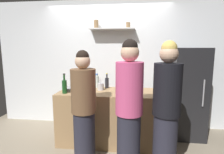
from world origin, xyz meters
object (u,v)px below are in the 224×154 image
at_px(baking_pan, 74,89).
at_px(person_pink_top, 129,110).
at_px(wine_bottle_green_glass, 64,86).
at_px(wine_bottle_dark_glass, 107,82).
at_px(water_bottle_plastic, 97,81).
at_px(refrigerator, 188,93).
at_px(person_blonde, 166,111).
at_px(person_brown_jacket, 84,110).
at_px(utensil_holder, 101,86).
at_px(wine_bottle_pale_glass, 161,83).

xyz_separation_m(baking_pan, person_pink_top, (0.98, -0.82, -0.06)).
relative_size(wine_bottle_green_glass, wine_bottle_dark_glass, 1.18).
height_order(baking_pan, water_bottle_plastic, water_bottle_plastic).
bearing_deg(refrigerator, person_pink_top, -130.84).
relative_size(wine_bottle_green_glass, person_blonde, 0.19).
bearing_deg(person_blonde, refrigerator, -125.13).
height_order(baking_pan, person_pink_top, person_pink_top).
distance_m(wine_bottle_green_glass, person_brown_jacket, 0.66).
height_order(baking_pan, utensil_holder, utensil_holder).
xyz_separation_m(wine_bottle_green_glass, person_pink_top, (1.07, -0.60, -0.15)).
height_order(wine_bottle_green_glass, person_pink_top, person_pink_top).
bearing_deg(person_pink_top, water_bottle_plastic, -158.40).
xyz_separation_m(wine_bottle_pale_glass, person_blonde, (-0.07, -1.01, -0.17)).
bearing_deg(wine_bottle_pale_glass, baking_pan, -170.87).
bearing_deg(refrigerator, utensil_holder, -169.49).
relative_size(baking_pan, water_bottle_plastic, 1.29).
bearing_deg(baking_pan, person_brown_jacket, -61.86).
distance_m(water_bottle_plastic, person_pink_top, 1.29).
bearing_deg(utensil_holder, person_brown_jacket, -97.46).
bearing_deg(refrigerator, water_bottle_plastic, -176.87).
relative_size(wine_bottle_green_glass, person_pink_top, 0.19).
height_order(utensil_holder, water_bottle_plastic, water_bottle_plastic).
height_order(person_blonde, person_pink_top, person_pink_top).
distance_m(refrigerator, water_bottle_plastic, 1.69).
bearing_deg(person_brown_jacket, person_pink_top, -164.97).
xyz_separation_m(wine_bottle_pale_glass, person_pink_top, (-0.53, -1.06, -0.16)).
relative_size(water_bottle_plastic, person_blonde, 0.15).
xyz_separation_m(wine_bottle_dark_glass, person_brown_jacket, (-0.18, -0.94, -0.21)).
height_order(baking_pan, wine_bottle_pale_glass, wine_bottle_pale_glass).
bearing_deg(wine_bottle_dark_glass, utensil_holder, -113.19).
relative_size(person_blonde, person_pink_top, 0.99).
relative_size(refrigerator, person_blonde, 0.95).
bearing_deg(person_pink_top, wine_bottle_pale_glass, 144.99).
xyz_separation_m(water_bottle_plastic, person_pink_top, (0.64, -1.11, -0.15)).
bearing_deg(baking_pan, utensil_holder, 11.71).
xyz_separation_m(wine_bottle_green_glass, person_brown_jacket, (0.44, -0.44, -0.23)).
xyz_separation_m(wine_bottle_dark_glass, wine_bottle_pale_glass, (0.98, -0.04, 0.02)).
relative_size(wine_bottle_dark_glass, person_brown_jacket, 0.17).
height_order(wine_bottle_green_glass, wine_bottle_pale_glass, wine_bottle_green_glass).
height_order(utensil_holder, person_brown_jacket, person_brown_jacket).
relative_size(wine_bottle_pale_glass, person_pink_top, 0.18).
bearing_deg(person_blonde, person_brown_jacket, -14.74).
xyz_separation_m(baking_pan, water_bottle_plastic, (0.34, 0.29, 0.09)).
height_order(refrigerator, wine_bottle_pale_glass, refrigerator).
height_order(person_blonde, person_brown_jacket, person_blonde).
xyz_separation_m(refrigerator, wine_bottle_green_glass, (-2.11, -0.60, 0.20)).
height_order(utensil_holder, wine_bottle_dark_glass, wine_bottle_dark_glass).
relative_size(baking_pan, person_brown_jacket, 0.21).
bearing_deg(wine_bottle_pale_glass, water_bottle_plastic, 177.59).
bearing_deg(person_brown_jacket, person_blonde, -156.60).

